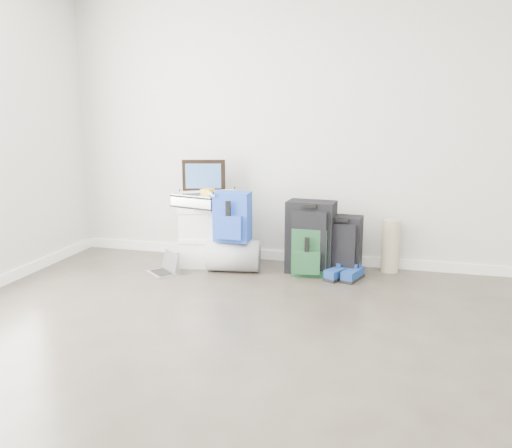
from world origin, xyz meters
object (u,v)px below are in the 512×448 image
(duffel_bag, at_px, (233,256))
(carry_on, at_px, (342,245))
(briefcase, at_px, (201,200))
(boxes_stack, at_px, (202,236))
(laptop, at_px, (165,268))
(large_suitcase, at_px, (311,237))

(duffel_bag, bearing_deg, carry_on, 1.60)
(carry_on, bearing_deg, briefcase, -173.17)
(boxes_stack, distance_m, laptop, 0.50)
(duffel_bag, height_order, carry_on, carry_on)
(boxes_stack, distance_m, large_suitcase, 1.09)
(carry_on, xyz_separation_m, laptop, (-1.63, -0.41, -0.23))
(boxes_stack, height_order, carry_on, boxes_stack)
(laptop, bearing_deg, carry_on, 55.08)
(briefcase, relative_size, carry_on, 0.84)
(briefcase, xyz_separation_m, duffel_bag, (0.37, -0.11, -0.51))
(boxes_stack, xyz_separation_m, laptop, (-0.25, -0.35, -0.25))
(boxes_stack, relative_size, briefcase, 1.26)
(boxes_stack, xyz_separation_m, briefcase, (0.00, 0.00, 0.36))
(large_suitcase, distance_m, carry_on, 0.30)
(duffel_bag, relative_size, large_suitcase, 0.72)
(duffel_bag, relative_size, laptop, 1.43)
(briefcase, xyz_separation_m, large_suitcase, (1.09, 0.03, -0.31))
(laptop, bearing_deg, briefcase, 95.86)
(laptop, bearing_deg, large_suitcase, 56.96)
(boxes_stack, bearing_deg, briefcase, 0.00)
(briefcase, bearing_deg, large_suitcase, 16.22)
(boxes_stack, height_order, briefcase, briefcase)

